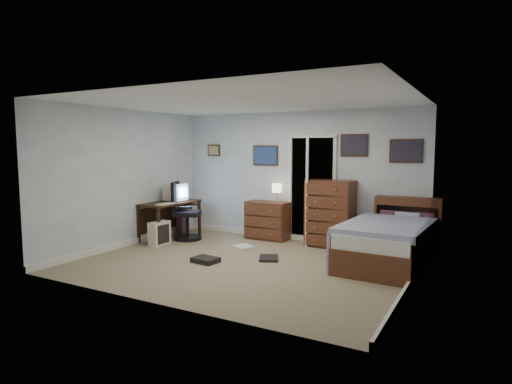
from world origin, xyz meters
TOP-DOWN VIEW (x-y plane):
  - floor at (0.00, 0.00)m, footprint 5.00×4.00m
  - computer_desk at (-2.29, 0.87)m, footprint 0.63×1.30m
  - crt_monitor at (-2.18, 1.02)m, footprint 0.39×0.37m
  - keyboard at (-2.02, 0.52)m, footprint 0.16×0.40m
  - pc_tower at (-2.00, 0.32)m, footprint 0.22×0.42m
  - office_chair at (-1.91, 0.94)m, footprint 0.73×0.73m
  - media_stack at (-2.32, 1.37)m, footprint 0.16×0.16m
  - low_dresser at (-0.49, 1.77)m, footprint 0.85×0.45m
  - table_lamp at (-0.29, 1.77)m, footprint 0.19×0.19m
  - doorway at (0.35, 2.27)m, footprint 0.96×1.12m
  - tall_dresser at (0.80, 1.75)m, footprint 0.85×0.53m
  - headboard_bookcase at (2.13, 1.86)m, footprint 1.08×0.28m
  - bed at (1.98, 1.10)m, footprint 1.31×2.29m
  - wall_posters at (0.57, 1.98)m, footprint 4.38×0.04m
  - floor_clutter at (-0.35, 0.20)m, footprint 1.22×1.47m

SIDE VIEW (x-z plane):
  - floor at x=0.00m, z-range -0.02..0.00m
  - floor_clutter at x=-0.35m, z-range -0.01..0.07m
  - pc_tower at x=-2.00m, z-range 0.00..0.44m
  - bed at x=1.98m, z-range -0.02..0.71m
  - low_dresser at x=-0.49m, z-range 0.00..0.75m
  - media_stack at x=-2.32m, z-range 0.00..0.82m
  - office_chair at x=-1.91m, z-range -0.13..1.01m
  - headboard_bookcase at x=2.13m, z-range 0.03..1.00m
  - computer_desk at x=-2.29m, z-range 0.20..0.94m
  - tall_dresser at x=0.80m, z-range 0.00..1.22m
  - keyboard at x=-2.02m, z-range 0.74..0.76m
  - crt_monitor at x=-2.18m, z-range 0.74..1.10m
  - doorway at x=0.35m, z-range -0.02..2.03m
  - table_lamp at x=-0.29m, z-range 0.83..1.20m
  - wall_posters at x=0.57m, z-range 1.45..2.05m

